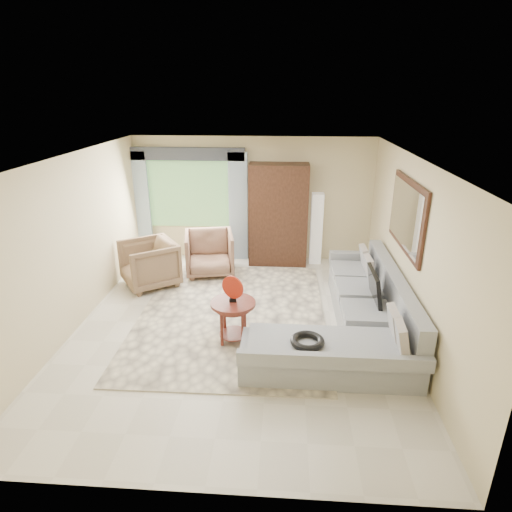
# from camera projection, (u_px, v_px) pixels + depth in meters

# --- Properties ---
(ground) EXTENTS (6.00, 6.00, 0.00)m
(ground) POSITION_uv_depth(u_px,v_px,m) (239.00, 326.00, 6.72)
(ground) COLOR silver
(ground) RESTS_ON ground
(area_rug) EXTENTS (3.03, 4.02, 0.02)m
(area_rug) POSITION_uv_depth(u_px,v_px,m) (232.00, 314.00, 7.06)
(area_rug) COLOR #F5E6C1
(area_rug) RESTS_ON ground
(sectional_sofa) EXTENTS (2.30, 3.46, 0.90)m
(sectional_sofa) POSITION_uv_depth(u_px,v_px,m) (357.00, 320.00, 6.34)
(sectional_sofa) COLOR #979A9F
(sectional_sofa) RESTS_ON ground
(tv_screen) EXTENTS (0.14, 0.74, 0.48)m
(tv_screen) POSITION_uv_depth(u_px,v_px,m) (375.00, 286.00, 6.40)
(tv_screen) COLOR black
(tv_screen) RESTS_ON sectional_sofa
(garden_hose) EXTENTS (0.43, 0.43, 0.09)m
(garden_hose) POSITION_uv_depth(u_px,v_px,m) (307.00, 341.00, 5.31)
(garden_hose) COLOR black
(garden_hose) RESTS_ON sectional_sofa
(coffee_table) EXTENTS (0.65, 0.65, 0.65)m
(coffee_table) POSITION_uv_depth(u_px,v_px,m) (233.00, 321.00, 6.19)
(coffee_table) COLOR #4C1D14
(coffee_table) RESTS_ON ground
(red_disc) EXTENTS (0.32, 0.17, 0.34)m
(red_disc) POSITION_uv_depth(u_px,v_px,m) (233.00, 287.00, 5.99)
(red_disc) COLOR #A52110
(red_disc) RESTS_ON coffee_table
(armchair_left) EXTENTS (1.31, 1.30, 0.87)m
(armchair_left) POSITION_uv_depth(u_px,v_px,m) (149.00, 264.00, 7.98)
(armchair_left) COLOR brown
(armchair_left) RESTS_ON ground
(armchair_right) EXTENTS (1.09, 1.11, 0.86)m
(armchair_right) POSITION_uv_depth(u_px,v_px,m) (209.00, 253.00, 8.50)
(armchair_right) COLOR brown
(armchair_right) RESTS_ON ground
(potted_plant) EXTENTS (0.52, 0.46, 0.54)m
(potted_plant) POSITION_uv_depth(u_px,v_px,m) (154.00, 255.00, 8.87)
(potted_plant) COLOR #999999
(potted_plant) RESTS_ON ground
(armoire) EXTENTS (1.20, 0.55, 2.10)m
(armoire) POSITION_uv_depth(u_px,v_px,m) (278.00, 215.00, 8.83)
(armoire) COLOR black
(armoire) RESTS_ON ground
(floor_lamp) EXTENTS (0.24, 0.24, 1.50)m
(floor_lamp) POSITION_uv_depth(u_px,v_px,m) (316.00, 229.00, 8.95)
(floor_lamp) COLOR silver
(floor_lamp) RESTS_ON ground
(window) EXTENTS (1.80, 0.04, 1.40)m
(window) POSITION_uv_depth(u_px,v_px,m) (189.00, 194.00, 9.06)
(window) COLOR #669E59
(window) RESTS_ON wall_back
(curtain_left) EXTENTS (0.40, 0.08, 2.30)m
(curtain_left) POSITION_uv_depth(u_px,v_px,m) (141.00, 206.00, 9.13)
(curtain_left) COLOR #9EB7CC
(curtain_left) RESTS_ON ground
(curtain_right) EXTENTS (0.40, 0.08, 2.30)m
(curtain_right) POSITION_uv_depth(u_px,v_px,m) (238.00, 208.00, 9.00)
(curtain_right) COLOR #9EB7CC
(curtain_right) RESTS_ON ground
(valance) EXTENTS (2.40, 0.12, 0.26)m
(valance) POSITION_uv_depth(u_px,v_px,m) (186.00, 154.00, 8.69)
(valance) COLOR #1E232D
(valance) RESTS_ON wall_back
(wall_mirror) EXTENTS (0.05, 1.70, 1.05)m
(wall_mirror) POSITION_uv_depth(u_px,v_px,m) (407.00, 215.00, 6.25)
(wall_mirror) COLOR black
(wall_mirror) RESTS_ON wall_right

